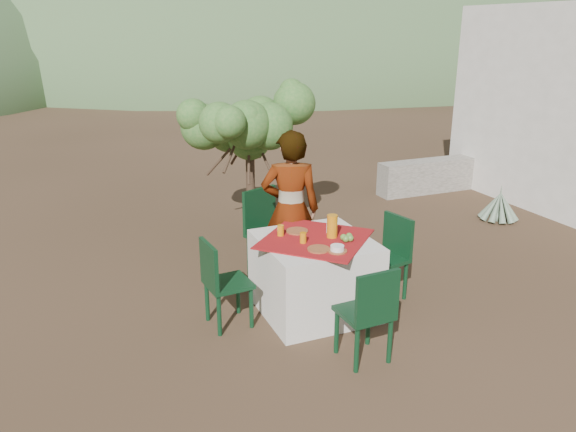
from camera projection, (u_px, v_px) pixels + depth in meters
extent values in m
plane|color=#372719|center=(362.00, 317.00, 5.44)|extent=(160.00, 160.00, 0.00)
cube|color=silver|center=(314.00, 275.00, 5.45)|extent=(1.02, 1.02, 0.75)
cube|color=maroon|center=(315.00, 239.00, 5.33)|extent=(1.30, 1.30, 0.01)
cylinder|color=black|center=(272.00, 266.00, 6.00)|extent=(0.05, 0.05, 0.49)
cylinder|color=black|center=(296.00, 256.00, 6.25)|extent=(0.05, 0.05, 0.49)
cylinder|color=black|center=(249.00, 256.00, 6.25)|extent=(0.05, 0.05, 0.49)
cylinder|color=black|center=(273.00, 247.00, 6.50)|extent=(0.05, 0.05, 0.49)
cube|color=black|center=(272.00, 236.00, 6.17)|extent=(0.59, 0.59, 0.04)
cube|color=black|center=(259.00, 209.00, 6.23)|extent=(0.44, 0.21, 0.48)
cylinder|color=black|center=(368.00, 322.00, 4.91)|extent=(0.04, 0.04, 0.42)
cylinder|color=black|center=(337.00, 330.00, 4.78)|extent=(0.04, 0.04, 0.42)
cylinder|color=black|center=(390.00, 340.00, 4.64)|extent=(0.04, 0.04, 0.42)
cylinder|color=black|center=(357.00, 349.00, 4.50)|extent=(0.04, 0.04, 0.42)
cube|color=black|center=(364.00, 313.00, 4.64)|extent=(0.42, 0.42, 0.04)
cube|color=black|center=(378.00, 297.00, 4.41)|extent=(0.40, 0.06, 0.42)
cylinder|color=black|center=(251.00, 307.00, 5.19)|extent=(0.04, 0.04, 0.42)
cylinder|color=black|center=(238.00, 293.00, 5.45)|extent=(0.04, 0.04, 0.42)
cylinder|color=black|center=(219.00, 315.00, 5.05)|extent=(0.04, 0.04, 0.42)
cylinder|color=black|center=(207.00, 300.00, 5.31)|extent=(0.04, 0.04, 0.42)
cube|color=black|center=(228.00, 283.00, 5.18)|extent=(0.43, 0.43, 0.04)
cube|color=black|center=(209.00, 265.00, 5.03)|extent=(0.07, 0.39, 0.41)
cylinder|color=black|center=(361.00, 277.00, 5.81)|extent=(0.04, 0.04, 0.42)
cylinder|color=black|center=(382.00, 288.00, 5.56)|extent=(0.04, 0.04, 0.42)
cylinder|color=black|center=(383.00, 269.00, 5.98)|extent=(0.04, 0.04, 0.42)
cylinder|color=black|center=(405.00, 280.00, 5.73)|extent=(0.04, 0.04, 0.42)
cube|color=black|center=(384.00, 259.00, 5.70)|extent=(0.47, 0.47, 0.04)
cube|color=black|center=(398.00, 235.00, 5.73)|extent=(0.12, 0.40, 0.42)
imported|color=#8C6651|center=(290.00, 210.00, 5.89)|extent=(0.72, 0.59, 1.69)
cylinder|color=#3E2C1F|center=(251.00, 190.00, 7.27)|extent=(0.11, 0.11, 1.33)
sphere|color=#2D6726|center=(250.00, 139.00, 7.06)|extent=(0.57, 0.57, 0.57)
sphere|color=#2D6726|center=(288.00, 125.00, 7.20)|extent=(0.53, 0.53, 0.53)
sphere|color=#2D6726|center=(210.00, 133.00, 6.94)|extent=(0.49, 0.49, 0.49)
sphere|color=#2D6726|center=(243.00, 117.00, 7.49)|extent=(0.51, 0.51, 0.51)
sphere|color=#2D6726|center=(266.00, 141.00, 6.64)|extent=(0.46, 0.46, 0.46)
sphere|color=slate|center=(498.00, 217.00, 8.16)|extent=(0.18, 0.18, 0.18)
cone|color=slate|center=(500.00, 202.00, 8.09)|extent=(0.10, 0.10, 0.53)
cone|color=slate|center=(507.00, 205.00, 8.13)|extent=(0.33, 0.14, 0.45)
cone|color=slate|center=(502.00, 204.00, 8.19)|extent=(0.31, 0.21, 0.46)
cone|color=slate|center=(497.00, 203.00, 8.22)|extent=(0.21, 0.31, 0.46)
cone|color=slate|center=(493.00, 204.00, 8.20)|extent=(0.14, 0.32, 0.45)
cone|color=slate|center=(491.00, 205.00, 8.15)|extent=(0.27, 0.27, 0.47)
cone|color=slate|center=(492.00, 206.00, 8.08)|extent=(0.33, 0.14, 0.45)
cone|color=slate|center=(496.00, 208.00, 8.02)|extent=(0.31, 0.21, 0.46)
cone|color=slate|center=(502.00, 208.00, 7.99)|extent=(0.21, 0.31, 0.46)
cone|color=slate|center=(506.00, 208.00, 8.01)|extent=(0.14, 0.32, 0.45)
cone|color=slate|center=(508.00, 207.00, 8.06)|extent=(0.27, 0.27, 0.47)
cube|color=gray|center=(448.00, 174.00, 9.63)|extent=(2.60, 0.35, 0.55)
ellipsoid|color=#3D5A32|center=(261.00, 65.00, 41.30)|extent=(48.00, 48.00, 20.00)
ellipsoid|color=slate|center=(29.00, 59.00, 49.51)|extent=(60.00, 60.00, 24.00)
ellipsoid|color=slate|center=(378.00, 55.00, 55.85)|extent=(36.00, 36.00, 14.00)
cylinder|color=brown|center=(297.00, 231.00, 5.50)|extent=(0.22, 0.22, 0.01)
cylinder|color=brown|center=(319.00, 249.00, 5.05)|extent=(0.21, 0.21, 0.01)
cylinder|color=orange|center=(281.00, 230.00, 5.38)|extent=(0.06, 0.06, 0.10)
cylinder|color=orange|center=(303.00, 238.00, 5.20)|extent=(0.06, 0.06, 0.10)
cylinder|color=orange|center=(332.00, 226.00, 5.32)|extent=(0.10, 0.10, 0.22)
cylinder|color=brown|center=(337.00, 251.00, 5.01)|extent=(0.18, 0.18, 0.01)
cylinder|color=white|center=(337.00, 248.00, 5.00)|extent=(0.12, 0.12, 0.05)
cylinder|color=#C36F22|center=(334.00, 226.00, 5.54)|extent=(0.06, 0.06, 0.09)
cylinder|color=#C36F22|center=(330.00, 220.00, 5.66)|extent=(0.06, 0.06, 0.10)
cube|color=white|center=(331.00, 228.00, 5.45)|extent=(0.08, 0.05, 0.10)
sphere|color=#588E33|center=(344.00, 237.00, 5.26)|extent=(0.06, 0.06, 0.06)
sphere|color=#588E33|center=(349.00, 236.00, 5.29)|extent=(0.06, 0.06, 0.06)
sphere|color=#588E33|center=(350.00, 238.00, 5.24)|extent=(0.06, 0.06, 0.06)
sphere|color=#588E33|center=(346.00, 239.00, 5.22)|extent=(0.06, 0.06, 0.06)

